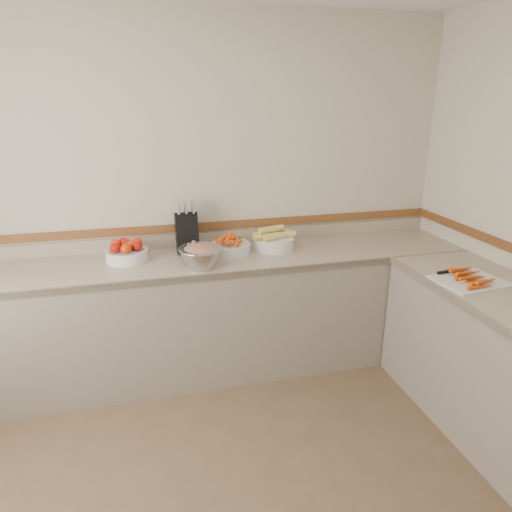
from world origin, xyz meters
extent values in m
plane|color=beige|center=(0.00, 2.00, 1.30)|extent=(4.00, 0.00, 4.00)
cube|color=tan|center=(0.00, 1.68, 0.88)|extent=(4.00, 0.65, 0.04)
cube|color=gray|center=(0.00, 1.68, 0.43)|extent=(4.00, 0.63, 0.86)
cube|color=#7E6C55|center=(0.00, 1.36, 0.88)|extent=(4.00, 0.02, 0.04)
cube|color=tan|center=(0.00, 1.99, 0.95)|extent=(4.00, 0.02, 0.10)
cube|color=brown|center=(0.00, 1.99, 1.05)|extent=(4.00, 0.02, 0.06)
cube|color=black|center=(1.38, 0.25, 0.80)|extent=(0.02, 0.58, 0.06)
cylinder|color=silver|center=(1.38, 0.25, 0.72)|extent=(0.02, 0.50, 0.02)
cube|color=black|center=(-0.05, 1.85, 1.05)|extent=(0.16, 0.19, 0.32)
cylinder|color=silver|center=(-0.10, 1.82, 1.24)|extent=(0.02, 0.04, 0.08)
cylinder|color=silver|center=(-0.05, 1.82, 1.24)|extent=(0.02, 0.04, 0.08)
cylinder|color=silver|center=(0.00, 1.82, 1.24)|extent=(0.02, 0.04, 0.08)
cylinder|color=silver|center=(-0.10, 1.85, 1.24)|extent=(0.02, 0.04, 0.08)
cylinder|color=silver|center=(-0.05, 1.85, 1.24)|extent=(0.02, 0.04, 0.08)
cylinder|color=silver|center=(0.00, 1.85, 1.24)|extent=(0.02, 0.04, 0.08)
cylinder|color=silver|center=(-0.10, 1.88, 1.24)|extent=(0.02, 0.04, 0.08)
cylinder|color=silver|center=(-0.05, 1.88, 1.24)|extent=(0.02, 0.04, 0.08)
cylinder|color=silver|center=(0.00, 1.88, 1.24)|extent=(0.02, 0.04, 0.08)
cylinder|color=silver|center=(-0.48, 1.76, 0.94)|extent=(0.29, 0.29, 0.08)
torus|color=silver|center=(-0.48, 1.76, 0.97)|extent=(0.29, 0.29, 0.01)
cylinder|color=white|center=(-0.48, 1.76, 0.97)|extent=(0.26, 0.26, 0.01)
ellipsoid|color=#B60D07|center=(-0.56, 1.73, 1.01)|extent=(0.08, 0.08, 0.07)
ellipsoid|color=red|center=(-0.48, 1.69, 1.01)|extent=(0.08, 0.08, 0.07)
ellipsoid|color=#B60D07|center=(-0.41, 1.74, 1.01)|extent=(0.08, 0.08, 0.07)
ellipsoid|color=red|center=(-0.56, 1.81, 1.01)|extent=(0.08, 0.08, 0.07)
ellipsoid|color=#B60D07|center=(-0.48, 1.78, 1.01)|extent=(0.08, 0.08, 0.07)
ellipsoid|color=red|center=(-0.41, 1.82, 1.01)|extent=(0.08, 0.08, 0.07)
ellipsoid|color=#B60D07|center=(-0.50, 1.84, 1.01)|extent=(0.08, 0.08, 0.07)
ellipsoid|color=red|center=(-0.45, 1.76, 1.01)|extent=(0.08, 0.08, 0.07)
ellipsoid|color=#B60D07|center=(-0.48, 1.81, 1.01)|extent=(0.08, 0.08, 0.07)
cylinder|color=silver|center=(0.26, 1.74, 0.94)|extent=(0.29, 0.29, 0.08)
torus|color=silver|center=(0.26, 1.74, 0.97)|extent=(0.29, 0.29, 0.01)
cylinder|color=white|center=(0.26, 1.74, 0.97)|extent=(0.25, 0.25, 0.01)
sphere|color=#CE4007|center=(0.26, 1.77, 1.03)|extent=(0.03, 0.03, 0.03)
sphere|color=#CE4007|center=(0.33, 1.72, 1.01)|extent=(0.03, 0.03, 0.03)
sphere|color=#CE4007|center=(0.25, 1.72, 1.03)|extent=(0.03, 0.03, 0.03)
sphere|color=#CE4007|center=(0.27, 1.72, 1.04)|extent=(0.03, 0.03, 0.03)
sphere|color=#CE4007|center=(0.22, 1.68, 1.01)|extent=(0.03, 0.03, 0.03)
sphere|color=#CE4007|center=(0.24, 1.71, 1.02)|extent=(0.03, 0.03, 0.03)
sphere|color=#CE4007|center=(0.30, 1.68, 1.01)|extent=(0.03, 0.03, 0.03)
sphere|color=#CE4007|center=(0.25, 1.72, 1.03)|extent=(0.03, 0.03, 0.03)
sphere|color=#CE4007|center=(0.26, 1.76, 1.04)|extent=(0.03, 0.03, 0.03)
sphere|color=#CE4007|center=(0.27, 1.69, 1.01)|extent=(0.03, 0.03, 0.03)
sphere|color=#CE4007|center=(0.27, 1.71, 1.03)|extent=(0.03, 0.03, 0.03)
sphere|color=#CE4007|center=(0.21, 1.77, 1.01)|extent=(0.03, 0.03, 0.03)
sphere|color=#CE4007|center=(0.16, 1.75, 1.00)|extent=(0.03, 0.03, 0.03)
sphere|color=#CE4007|center=(0.20, 1.72, 1.02)|extent=(0.03, 0.03, 0.03)
sphere|color=#CE4007|center=(0.35, 1.71, 1.00)|extent=(0.03, 0.03, 0.03)
sphere|color=#CE4007|center=(0.29, 1.74, 1.03)|extent=(0.03, 0.03, 0.03)
sphere|color=#CE4007|center=(0.26, 1.78, 1.01)|extent=(0.03, 0.03, 0.03)
sphere|color=#CE4007|center=(0.25, 1.79, 1.02)|extent=(0.03, 0.03, 0.03)
sphere|color=#CE4007|center=(0.20, 1.72, 1.01)|extent=(0.03, 0.03, 0.03)
sphere|color=#CE4007|center=(0.22, 1.69, 1.01)|extent=(0.03, 0.03, 0.03)
sphere|color=#CE4007|center=(0.26, 1.75, 1.03)|extent=(0.03, 0.03, 0.03)
sphere|color=#CE4007|center=(0.25, 1.74, 1.04)|extent=(0.03, 0.03, 0.03)
sphere|color=#CE4007|center=(0.25, 1.73, 1.03)|extent=(0.03, 0.03, 0.03)
sphere|color=#CE4007|center=(0.31, 1.76, 1.01)|extent=(0.03, 0.03, 0.03)
sphere|color=#CE4007|center=(0.26, 1.75, 1.03)|extent=(0.03, 0.03, 0.03)
sphere|color=#CE4007|center=(0.28, 1.67, 1.01)|extent=(0.03, 0.03, 0.03)
sphere|color=#CE4007|center=(0.16, 1.72, 1.00)|extent=(0.03, 0.03, 0.03)
sphere|color=#CE4007|center=(0.26, 1.74, 1.05)|extent=(0.03, 0.03, 0.03)
sphere|color=#CE4007|center=(0.20, 1.76, 1.02)|extent=(0.03, 0.03, 0.03)
sphere|color=#CE4007|center=(0.23, 1.79, 1.01)|extent=(0.03, 0.03, 0.03)
sphere|color=#CE4007|center=(0.24, 1.75, 1.03)|extent=(0.03, 0.03, 0.03)
sphere|color=#CE4007|center=(0.26, 1.71, 1.03)|extent=(0.03, 0.03, 0.03)
sphere|color=#CE4007|center=(0.25, 1.67, 1.01)|extent=(0.03, 0.03, 0.03)
sphere|color=#CE4007|center=(0.31, 1.71, 1.02)|extent=(0.03, 0.03, 0.03)
sphere|color=#CE4007|center=(0.28, 1.71, 1.03)|extent=(0.03, 0.03, 0.03)
sphere|color=#CE4007|center=(0.28, 1.83, 1.00)|extent=(0.03, 0.03, 0.03)
sphere|color=#CE4007|center=(0.23, 1.76, 1.03)|extent=(0.03, 0.03, 0.03)
sphere|color=#CE4007|center=(0.25, 1.76, 1.03)|extent=(0.03, 0.03, 0.03)
sphere|color=#CE4007|center=(0.21, 1.66, 1.00)|extent=(0.03, 0.03, 0.03)
sphere|color=#CE4007|center=(0.27, 1.67, 1.01)|extent=(0.03, 0.03, 0.03)
sphere|color=#CE4007|center=(0.27, 1.72, 1.02)|extent=(0.03, 0.03, 0.03)
sphere|color=#CE4007|center=(0.25, 1.67, 1.01)|extent=(0.03, 0.03, 0.03)
cylinder|color=silver|center=(0.59, 1.75, 0.95)|extent=(0.30, 0.30, 0.09)
torus|color=silver|center=(0.59, 1.75, 0.99)|extent=(0.31, 0.31, 0.01)
cylinder|color=#DAC15B|center=(0.53, 1.73, 1.01)|extent=(0.21, 0.09, 0.05)
cylinder|color=#DAC15B|center=(0.59, 1.71, 1.01)|extent=(0.21, 0.11, 0.05)
cylinder|color=#DAC15B|center=(0.66, 1.74, 1.01)|extent=(0.20, 0.05, 0.05)
cylinder|color=#DAC15B|center=(0.54, 1.79, 1.01)|extent=(0.21, 0.10, 0.05)
cylinder|color=#DAC15B|center=(0.63, 1.80, 1.01)|extent=(0.20, 0.05, 0.05)
cylinder|color=#DAC15B|center=(0.57, 1.75, 1.06)|extent=(0.21, 0.10, 0.05)
cylinder|color=#B2B2BA|center=(0.00, 1.49, 0.97)|extent=(0.30, 0.30, 0.14)
torus|color=#B2B2BA|center=(0.00, 1.49, 1.03)|extent=(0.30, 0.30, 0.01)
ellipsoid|color=#AA1335|center=(0.00, 1.49, 1.02)|extent=(0.24, 0.24, 0.08)
cube|color=#AA1335|center=(-0.05, 1.48, 1.04)|extent=(0.03, 0.03, 0.02)
cube|color=#88AF55|center=(-0.03, 1.56, 1.06)|extent=(0.03, 0.03, 0.02)
cube|color=#AA1335|center=(0.02, 1.54, 1.05)|extent=(0.03, 0.03, 0.02)
cube|color=#88AF55|center=(0.00, 1.49, 1.05)|extent=(0.02, 0.02, 0.02)
cube|color=#AA1335|center=(0.00, 1.49, 1.06)|extent=(0.03, 0.03, 0.02)
cube|color=#88AF55|center=(-0.06, 1.55, 1.05)|extent=(0.03, 0.03, 0.02)
cube|color=#AA1335|center=(0.00, 1.58, 1.04)|extent=(0.02, 0.02, 0.02)
cube|color=#88AF55|center=(-0.07, 1.51, 1.04)|extent=(0.02, 0.02, 0.02)
cube|color=#AA1335|center=(0.01, 1.48, 1.05)|extent=(0.03, 0.03, 0.02)
cube|color=#88AF55|center=(0.00, 1.49, 1.04)|extent=(0.03, 0.03, 0.02)
cube|color=#AA1335|center=(-0.02, 1.47, 1.04)|extent=(0.03, 0.03, 0.02)
cube|color=#88AF55|center=(0.04, 1.52, 1.06)|extent=(0.02, 0.02, 0.02)
cube|color=#AA1335|center=(0.01, 1.44, 1.05)|extent=(0.02, 0.02, 0.02)
cube|color=#88AF55|center=(0.08, 1.49, 1.05)|extent=(0.02, 0.02, 0.02)
cube|color=silver|center=(1.59, 0.82, 0.91)|extent=(0.44, 0.36, 0.01)
cone|color=#CE4507|center=(1.59, 0.69, 0.92)|extent=(0.16, 0.04, 0.02)
cone|color=#CE4507|center=(1.59, 0.71, 0.95)|extent=(0.16, 0.04, 0.02)
cone|color=#CE4507|center=(1.59, 0.74, 0.92)|extent=(0.16, 0.04, 0.02)
cone|color=#CE4507|center=(1.59, 0.76, 0.92)|extent=(0.16, 0.04, 0.02)
cone|color=#CE4507|center=(1.59, 0.79, 0.95)|extent=(0.16, 0.04, 0.02)
cone|color=#CE4507|center=(1.59, 0.81, 0.92)|extent=(0.16, 0.04, 0.02)
cone|color=#CE4507|center=(1.59, 0.83, 0.92)|extent=(0.16, 0.04, 0.02)
cone|color=#CE4507|center=(1.59, 0.86, 0.95)|extent=(0.16, 0.04, 0.02)
cone|color=#CE4507|center=(1.59, 0.88, 0.92)|extent=(0.16, 0.04, 0.02)
cone|color=#CE4507|center=(1.59, 0.91, 0.92)|extent=(0.16, 0.04, 0.02)
cone|color=#CE4507|center=(1.59, 0.93, 0.95)|extent=(0.16, 0.04, 0.02)
cone|color=#CE4507|center=(1.59, 0.95, 0.92)|extent=(0.16, 0.04, 0.02)
cone|color=#CE4507|center=(1.59, 0.98, 0.92)|extent=(0.16, 0.04, 0.02)
cube|color=silver|center=(1.63, 0.96, 0.92)|extent=(0.17, 0.05, 0.00)
cube|color=black|center=(1.50, 0.96, 0.92)|extent=(0.09, 0.03, 0.02)
camera|label=1|loc=(-0.35, -1.40, 1.99)|focal=32.00mm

